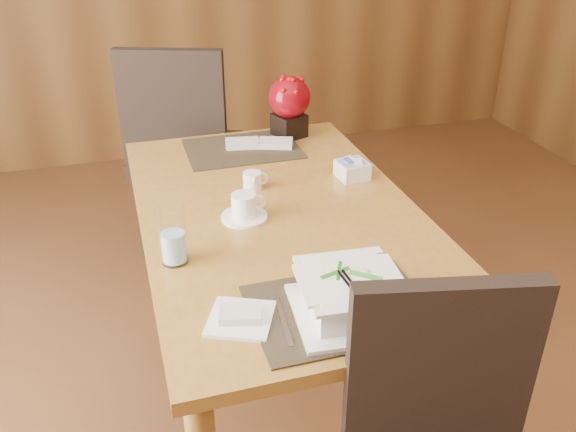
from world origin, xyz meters
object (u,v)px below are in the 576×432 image
object	(u,v)px
dining_table	(280,236)
coffee_cup	(244,208)
water_glass	(173,235)
sugar_caddy	(352,170)
far_chair	(182,140)
soup_setting	(349,297)
bread_plate	(241,319)
berry_decor	(289,103)
creamer_jug	(252,180)

from	to	relation	value
dining_table	coffee_cup	bearing A→B (deg)	-173.79
coffee_cup	water_glass	bearing A→B (deg)	-141.77
coffee_cup	sugar_caddy	bearing A→B (deg)	22.68
far_chair	soup_setting	bearing A→B (deg)	116.36
sugar_caddy	bread_plate	size ratio (longest dim) A/B	0.67
coffee_cup	berry_decor	size ratio (longest dim) A/B	0.58
bread_plate	far_chair	xyz separation A→B (m)	(0.07, 1.61, -0.15)
sugar_caddy	water_glass	bearing A→B (deg)	-151.21
water_glass	far_chair	size ratio (longest dim) A/B	0.16
dining_table	sugar_caddy	distance (m)	0.39
sugar_caddy	far_chair	size ratio (longest dim) A/B	0.10
coffee_cup	creamer_jug	distance (m)	0.22
sugar_caddy	far_chair	xyz separation A→B (m)	(-0.51, 0.91, -0.18)
dining_table	coffee_cup	size ratio (longest dim) A/B	10.00
bread_plate	far_chair	world-z (taller)	far_chair
coffee_cup	far_chair	distance (m)	1.12
soup_setting	bread_plate	world-z (taller)	soup_setting
water_glass	sugar_caddy	bearing A→B (deg)	28.79
water_glass	dining_table	bearing A→B (deg)	29.31
water_glass	creamer_jug	world-z (taller)	water_glass
coffee_cup	creamer_jug	bearing A→B (deg)	69.34
dining_table	bread_plate	xyz separation A→B (m)	(-0.25, -0.52, 0.10)
dining_table	berry_decor	world-z (taller)	berry_decor
coffee_cup	dining_table	bearing A→B (deg)	6.21
dining_table	creamer_jug	size ratio (longest dim) A/B	17.80
dining_table	creamer_jug	xyz separation A→B (m)	(-0.05, 0.19, 0.13)
coffee_cup	creamer_jug	xyz separation A→B (m)	(0.08, 0.21, -0.01)
soup_setting	bread_plate	bearing A→B (deg)	173.18
coffee_cup	bread_plate	distance (m)	0.52
berry_decor	dining_table	bearing A→B (deg)	-109.34
dining_table	water_glass	world-z (taller)	water_glass
berry_decor	bread_plate	size ratio (longest dim) A/B	1.66
bread_plate	sugar_caddy	bearing A→B (deg)	50.38
sugar_caddy	far_chair	bearing A→B (deg)	118.98
coffee_cup	berry_decor	world-z (taller)	berry_decor
creamer_jug	berry_decor	world-z (taller)	berry_decor
dining_table	water_glass	size ratio (longest dim) A/B	8.59
bread_plate	far_chair	bearing A→B (deg)	87.55
soup_setting	berry_decor	size ratio (longest dim) A/B	1.15
dining_table	coffee_cup	distance (m)	0.18
coffee_cup	creamer_jug	size ratio (longest dim) A/B	1.78
dining_table	berry_decor	bearing A→B (deg)	70.66
dining_table	soup_setting	xyz separation A→B (m)	(0.01, -0.58, 0.15)
creamer_jug	far_chair	size ratio (longest dim) A/B	0.08
coffee_cup	berry_decor	xyz separation A→B (m)	(0.35, 0.65, 0.11)
berry_decor	water_glass	bearing A→B (deg)	-125.06
bread_plate	water_glass	bearing A→B (deg)	110.92
sugar_caddy	soup_setting	bearing A→B (deg)	-112.54
sugar_caddy	dining_table	bearing A→B (deg)	-151.82
water_glass	berry_decor	distance (m)	1.04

